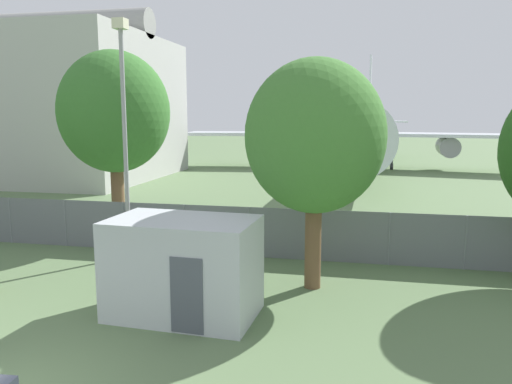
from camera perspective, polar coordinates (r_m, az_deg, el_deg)
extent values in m
cube|color=#B2B2AD|center=(47.52, -25.14, 8.64)|extent=(23.77, 16.38, 11.58)
cylinder|color=#979793|center=(48.04, -25.68, 16.50)|extent=(23.77, 2.40, 2.40)
cylinder|color=slate|center=(23.15, -26.25, -2.92)|extent=(0.07, 0.07, 1.91)
cylinder|color=slate|center=(21.69, -20.94, -3.33)|extent=(0.07, 0.07, 1.91)
cylinder|color=slate|center=(20.44, -14.90, -3.76)|extent=(0.07, 0.07, 1.91)
cylinder|color=slate|center=(19.45, -8.16, -4.19)|extent=(0.07, 0.07, 1.91)
cylinder|color=slate|center=(18.75, -0.80, -4.59)|extent=(0.07, 0.07, 1.91)
cylinder|color=slate|center=(18.37, 7.00, -4.94)|extent=(0.07, 0.07, 1.91)
cylinder|color=slate|center=(18.35, 14.97, -5.20)|extent=(0.07, 0.07, 1.91)
cylinder|color=slate|center=(18.68, 22.82, -5.35)|extent=(0.07, 0.07, 1.91)
cube|color=slate|center=(19.45, -8.16, -4.19)|extent=(56.00, 0.01, 1.91)
cylinder|color=silver|center=(48.07, 12.46, 7.09)|extent=(5.20, 35.05, 4.17)
cone|color=silver|center=(28.53, 11.66, 6.01)|extent=(4.29, 4.29, 4.17)
cone|color=silver|center=(68.13, 12.81, 7.56)|extent=(3.90, 5.32, 3.75)
cube|color=silver|center=(50.63, 23.86, 5.92)|extent=(16.32, 7.47, 0.30)
cylinder|color=#939399|center=(50.69, 21.08, 4.86)|extent=(1.98, 3.80, 1.87)
cube|color=silver|center=(51.00, 1.17, 6.69)|extent=(16.17, 6.59, 0.30)
cylinder|color=#939399|center=(50.97, 3.86, 5.45)|extent=(1.98, 3.80, 1.87)
cube|color=silver|center=(64.59, 12.93, 12.12)|extent=(0.35, 3.75, 6.25)
cube|color=silver|center=(64.27, 12.78, 7.86)|extent=(9.26, 3.60, 0.20)
cylinder|color=#2D2D33|center=(36.95, 11.95, 1.91)|extent=(0.24, 0.24, 1.90)
cylinder|color=#2D2D33|center=(37.04, 11.91, 0.88)|extent=(0.32, 0.57, 0.56)
cylinder|color=#2D2D33|center=(50.00, 15.26, 3.57)|extent=(0.24, 0.24, 1.90)
cylinder|color=#2D2D33|center=(50.06, 15.23, 2.81)|extent=(0.32, 0.57, 0.56)
cylinder|color=#2D2D33|center=(50.09, 9.53, 3.77)|extent=(0.24, 0.24, 1.90)
cylinder|color=#2D2D33|center=(50.16, 9.51, 3.01)|extent=(0.32, 0.57, 0.56)
cube|color=silver|center=(13.48, -8.29, -8.53)|extent=(3.95, 2.52, 2.62)
cube|color=#4C515B|center=(12.36, -7.94, -11.68)|extent=(0.84, 0.08, 1.90)
cylinder|color=brown|center=(15.47, 6.53, -5.68)|extent=(0.50, 0.50, 2.90)
ellipsoid|color=#427A33|center=(14.98, 6.75, 6.35)|extent=(4.19, 4.19, 4.61)
cylinder|color=brown|center=(22.86, -15.49, -0.55)|extent=(0.57, 0.57, 3.40)
ellipsoid|color=#38702D|center=(22.57, -15.88, 8.80)|extent=(4.75, 4.75, 5.23)
cylinder|color=#99999E|center=(18.83, -14.72, 5.00)|extent=(0.16, 0.16, 8.28)
cube|color=beige|center=(19.05, -15.26, 18.07)|extent=(0.44, 0.44, 0.36)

